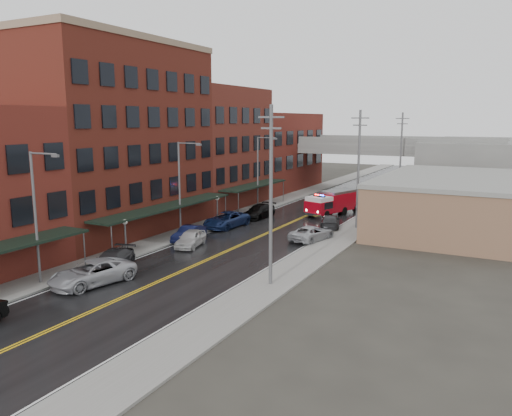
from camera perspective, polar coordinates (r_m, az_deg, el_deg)
The scene contains 32 objects.
road at distance 50.07m, azimuth 1.81°, elevation -2.67°, with size 11.00×160.00×0.02m, color black.
sidewalk_left at distance 53.57m, azimuth -5.23°, elevation -1.79°, with size 3.00×160.00×0.15m, color slate.
sidewalk_right at distance 47.41m, azimuth 9.78°, elevation -3.46°, with size 3.00×160.00×0.15m, color slate.
curb_left at distance 52.71m, azimuth -3.72°, elevation -1.97°, with size 0.30×160.00×0.15m, color gray.
curb_right at distance 47.92m, azimuth 7.90°, elevation -3.26°, with size 0.30×160.00×0.15m, color gray.
brick_building_b at distance 50.67m, azimuth -15.53°, elevation 7.39°, with size 9.00×20.00×18.00m, color #571C17.
brick_building_c at distance 64.61m, azimuth -4.75°, elevation 6.89°, with size 9.00×15.00×15.00m, color maroon.
brick_building_far at distance 80.00m, azimuth 2.05°, elevation 6.44°, with size 9.00×20.00×12.00m, color maroon.
tan_building at distance 54.87m, azimuth 21.82°, elevation 0.38°, with size 14.00×22.00×5.00m, color #855F47.
right_far_block at distance 84.30m, azimuth 25.45°, elevation 4.30°, with size 18.00×30.00×8.00m, color slate.
awning_1 at distance 47.53m, azimuth -10.07°, elevation 0.16°, with size 2.60×18.00×3.09m.
awning_2 at distance 62.12m, azimuth -0.15°, elevation 2.61°, with size 2.60×13.00×3.09m.
globe_lamp_1 at distance 41.72m, azimuth -14.73°, elevation -2.35°, with size 0.44×0.44×3.12m.
globe_lamp_2 at distance 52.68m, azimuth -4.45°, elevation 0.50°, with size 0.44×0.44×3.12m.
street_lamp_0 at distance 35.95m, azimuth -23.71°, elevation -0.17°, with size 2.64×0.22×9.00m.
street_lamp_1 at distance 47.44m, azimuth -8.51°, elevation 2.86°, with size 2.64×0.22×9.00m.
street_lamp_2 at distance 61.00m, azimuth 0.41°, elevation 4.56°, with size 2.64×0.22×9.00m.
utility_pole_0 at distance 32.55m, azimuth 1.71°, elevation 1.70°, with size 1.80×0.24×12.00m.
utility_pole_1 at distance 51.16m, azimuth 11.63°, elevation 4.55°, with size 1.80×0.24×12.00m.
utility_pole_2 at distance 70.53m, azimuth 16.21°, elevation 5.82°, with size 1.80×0.24×12.00m.
overpass at distance 79.04m, azimuth 12.10°, elevation 6.18°, with size 40.00×10.00×7.50m.
fire_truck at distance 59.22m, azimuth 8.78°, elevation 0.70°, with size 4.86×8.07×2.81m.
parked_car_left_2 at distance 35.78m, azimuth -18.20°, elevation -7.06°, with size 2.71×5.88×1.63m, color #A3A5AB.
parked_car_left_3 at distance 38.81m, azimuth -16.13°, elevation -5.77°, with size 2.01×4.93×1.43m, color #28272A.
parked_car_left_4 at distance 44.33m, azimuth -7.48°, elevation -3.46°, with size 1.75×4.36×1.48m, color #BBBBBB.
parked_car_left_5 at distance 46.36m, azimuth -7.68°, elevation -2.92°, with size 1.48×4.25×1.40m, color black.
parked_car_left_6 at distance 51.83m, azimuth -3.40°, elevation -1.35°, with size 2.65×5.75×1.60m, color #132049.
parked_car_left_7 at distance 56.85m, azimuth 0.36°, elevation -0.37°, with size 2.10×5.16×1.50m, color black.
parked_car_right_0 at distance 46.36m, azimuth 6.41°, elevation -2.89°, with size 2.33×5.05×1.40m, color #A3A5AB.
parked_car_right_1 at distance 51.99m, azimuth 8.46°, elevation -1.53°, with size 1.94×4.76×1.38m, color #2B2C2E.
parked_car_right_2 at distance 62.98m, azimuth 12.34°, elevation 0.43°, with size 1.77×4.41×1.50m, color silver.
parked_car_right_3 at distance 67.99m, azimuth 13.23°, elevation 1.07°, with size 1.54×4.42×1.46m, color black.
Camera 1 is at (21.32, -13.94, 11.04)m, focal length 35.00 mm.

